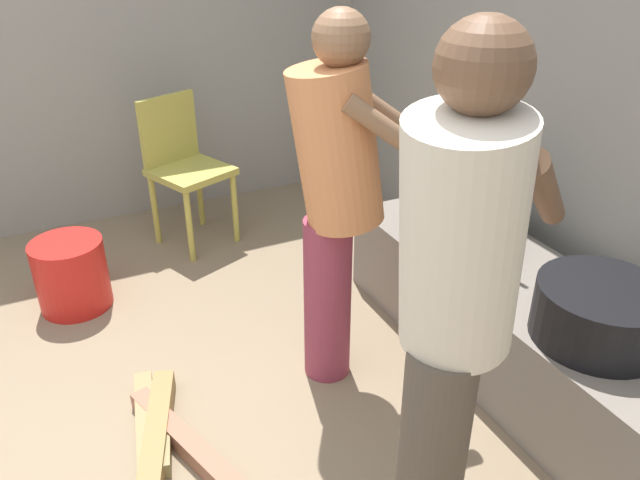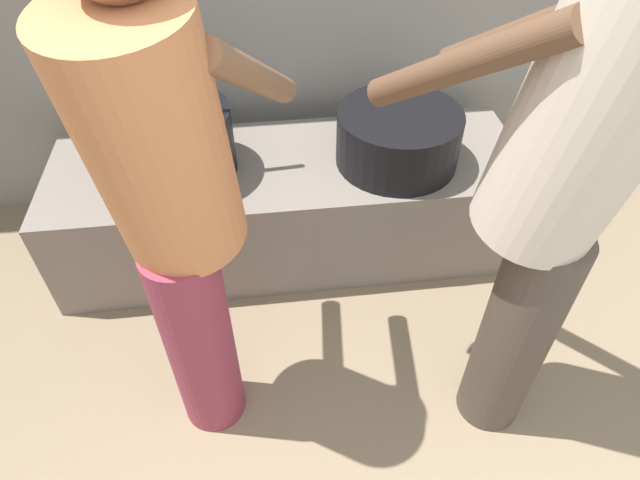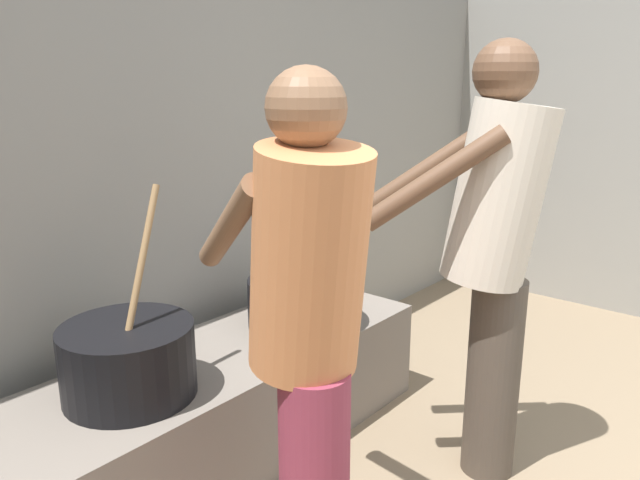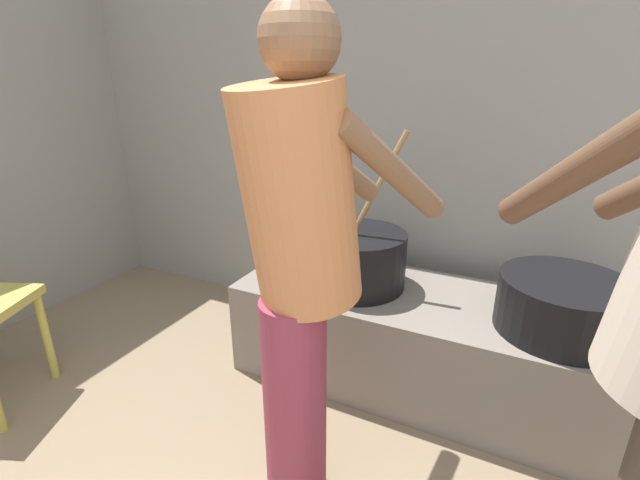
% 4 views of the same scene
% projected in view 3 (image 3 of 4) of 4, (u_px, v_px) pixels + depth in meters
% --- Properties ---
extents(block_enclosure_rear, '(5.45, 0.20, 2.05)m').
position_uv_depth(block_enclosure_rear, '(171.00, 188.00, 2.74)').
color(block_enclosure_rear, gray).
rests_on(block_enclosure_rear, ground_plane).
extents(hearth_ledge, '(1.87, 0.60, 0.45)m').
position_uv_depth(hearth_ledge, '(224.00, 403.00, 2.49)').
color(hearth_ledge, slate).
rests_on(hearth_ledge, ground_plane).
extents(cooking_pot_main, '(0.45, 0.45, 0.71)m').
position_uv_depth(cooking_pot_main, '(129.00, 360.00, 2.08)').
color(cooking_pot_main, black).
rests_on(cooking_pot_main, hearth_ledge).
extents(cooking_pot_secondary, '(0.47, 0.47, 0.21)m').
position_uv_depth(cooking_pot_secondary, '(301.00, 302.00, 2.68)').
color(cooking_pot_secondary, black).
rests_on(cooking_pot_secondary, hearth_ledge).
extents(cook_in_orange_shirt, '(0.55, 0.72, 1.53)m').
position_uv_depth(cook_in_orange_shirt, '(309.00, 321.00, 1.63)').
color(cook_in_orange_shirt, '#8C3347').
rests_on(cook_in_orange_shirt, ground_plane).
extents(cook_in_cream_shirt, '(0.64, 0.74, 1.63)m').
position_uv_depth(cook_in_cream_shirt, '(494.00, 241.00, 2.20)').
color(cook_in_cream_shirt, '#4C4238').
rests_on(cook_in_cream_shirt, ground_plane).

